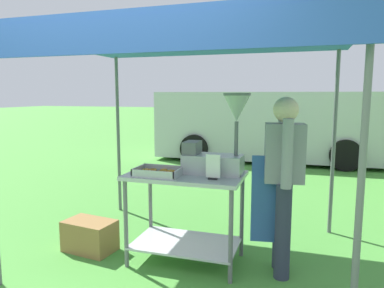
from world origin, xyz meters
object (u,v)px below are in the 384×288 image
Objects in this scene: vendor at (283,177)px; stall_canopy at (189,44)px; donut_fryer at (219,145)px; donut_tray at (158,173)px; menu_sign at (213,169)px; supply_crate at (90,236)px; donut_cart at (186,200)px; van_silver at (270,125)px.

stall_canopy is at bearing 176.78° from vendor.
vendor is at bearing -4.07° from donut_fryer.
stall_canopy is 7.10× the size of donut_tray.
stall_canopy is at bearing 46.89° from donut_tray.
vendor is (0.59, 0.20, -0.07)m from menu_sign.
donut_tray is at bearing 178.91° from menu_sign.
menu_sign reaches higher than supply_crate.
donut_cart is 1.97× the size of supply_crate.
donut_fryer reaches higher than donut_cart.
van_silver is at bearing 85.65° from donut_tray.
supply_crate is (-1.94, -0.13, -0.74)m from vendor.
donut_fryer is 5.85m from van_silver.
vendor is (0.90, -0.05, -1.20)m from stall_canopy.
donut_fryer is at bearing -89.39° from van_silver.
stall_canopy is at bearing 90.00° from donut_cart.
supply_crate is (-1.04, -0.08, -0.46)m from donut_cart.
vendor is 0.29× the size of van_silver.
donut_tray is at bearing -147.81° from donut_cart.
van_silver reaches higher than vendor.
donut_fryer reaches higher than donut_tray.
donut_fryer reaches higher than supply_crate.
supply_crate is (-0.81, 0.06, -0.74)m from donut_tray.
van_silver reaches higher than donut_tray.
donut_tray is 1.14m from vendor.
donut_tray is at bearing -94.35° from van_silver.
van_silver is (-0.06, 5.84, -0.28)m from donut_fryer.
stall_canopy is 1.19m from menu_sign.
stall_canopy reaches higher than donut_fryer.
donut_tray reaches higher than donut_cart.
donut_cart is 0.94m from vendor.
donut_cart is 2.62× the size of donut_tray.
donut_cart is 0.20× the size of van_silver.
donut_fryer is (0.30, -0.01, -0.94)m from stall_canopy.
menu_sign is (0.01, -0.24, -0.18)m from donut_fryer.
vendor is at bearing 3.73° from supply_crate.
vendor reaches higher than menu_sign.
donut_tray is at bearing -156.25° from donut_fryer.
donut_fryer reaches higher than vendor.
donut_cart is 0.68× the size of vendor.
menu_sign is 0.04× the size of van_silver.
menu_sign is 0.14× the size of vendor.
van_silver is (1.28, 6.01, 0.72)m from supply_crate.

